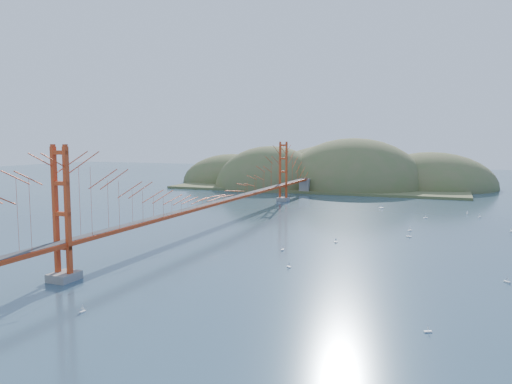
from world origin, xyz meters
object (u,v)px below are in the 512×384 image
(sailboat_0, at_px, (283,249))
(sailboat_1, at_px, (336,241))
(sailboat_2, at_px, (507,281))
(bridge, at_px, (217,176))

(sailboat_0, relative_size, sailboat_1, 1.02)
(sailboat_2, distance_m, sailboat_1, 20.38)
(sailboat_2, bearing_deg, sailboat_1, 147.19)
(sailboat_0, xyz_separation_m, sailboat_1, (4.55, 6.17, -0.00))
(bridge, bearing_deg, sailboat_2, -25.56)
(sailboat_1, bearing_deg, sailboat_0, -126.40)
(sailboat_2, distance_m, sailboat_0, 22.21)
(bridge, xyz_separation_m, sailboat_2, (35.45, -16.96, -6.86))
(bridge, bearing_deg, sailboat_1, -17.90)
(sailboat_0, height_order, sailboat_1, sailboat_0)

